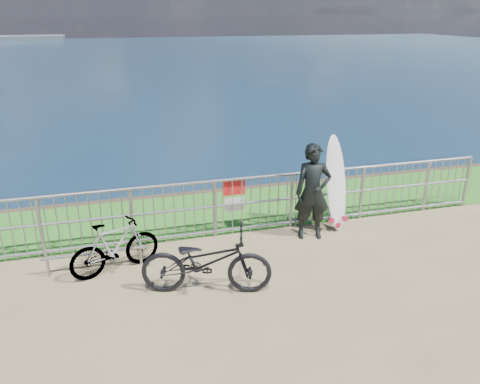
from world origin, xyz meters
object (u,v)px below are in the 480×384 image
object	(u,v)px
bicycle_near	(206,262)
surfboard	(336,187)
bicycle_far	(115,247)
surfer	(313,192)

from	to	relation	value
bicycle_near	surfboard	bearing A→B (deg)	-45.96
bicycle_near	bicycle_far	distance (m)	1.61
surfer	bicycle_far	size ratio (longest dim) A/B	1.21
surfboard	bicycle_far	world-z (taller)	surfboard
bicycle_near	bicycle_far	size ratio (longest dim) A/B	1.31
surfboard	bicycle_near	bearing A→B (deg)	-151.84
surfboard	bicycle_near	distance (m)	3.22
surfer	surfboard	xyz separation A→B (m)	(0.58, 0.23, -0.05)
surfboard	surfer	bearing A→B (deg)	-158.75
surfer	bicycle_near	xyz separation A→B (m)	(-2.24, -1.28, -0.39)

